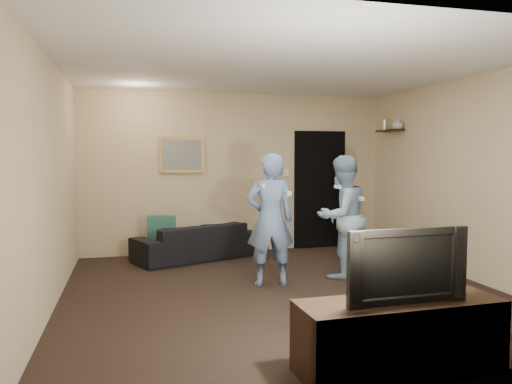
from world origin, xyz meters
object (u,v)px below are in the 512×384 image
object	(u,v)px
television	(401,264)
wii_player_right	(342,217)
sofa	(196,241)
tv_console	(399,337)
wii_player_left	(270,219)

from	to	relation	value
television	wii_player_right	size ratio (longest dim) A/B	0.60
sofa	television	world-z (taller)	television
sofa	tv_console	size ratio (longest dim) A/B	1.21
sofa	tv_console	xyz separation A→B (m)	(0.96, -4.32, -0.02)
tv_console	television	world-z (taller)	television
wii_player_right	television	bearing A→B (deg)	-105.27
sofa	television	bearing A→B (deg)	80.72
sofa	television	xyz separation A→B (m)	(0.96, -4.32, 0.53)
tv_console	wii_player_right	size ratio (longest dim) A/B	0.98
television	wii_player_left	bearing A→B (deg)	93.94
wii_player_left	wii_player_right	size ratio (longest dim) A/B	1.02
sofa	wii_player_right	bearing A→B (deg)	115.21
sofa	wii_player_right	xyz separation A→B (m)	(1.71, -1.59, 0.52)
sofa	tv_console	world-z (taller)	sofa
television	wii_player_left	distance (m)	2.59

